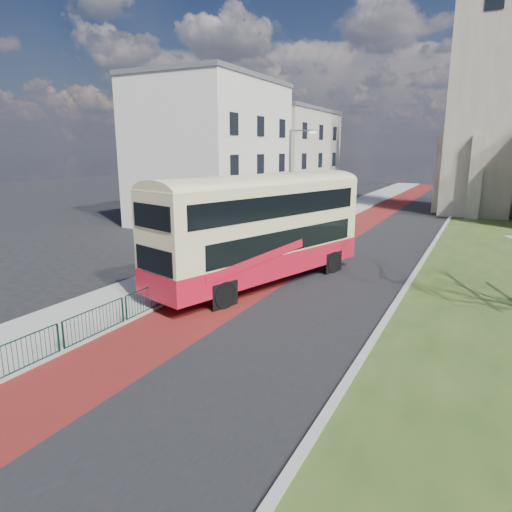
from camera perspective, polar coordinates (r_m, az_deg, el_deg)
The scene contains 11 objects.
ground at distance 18.62m, azimuth -4.80°, elevation -7.83°, with size 160.00×160.00×0.00m, color black.
road_carriageway at distance 36.21m, azimuth 14.14°, elevation 2.20°, with size 9.00×120.00×0.01m, color black.
bus_lane at distance 36.88m, azimuth 10.05°, elevation 2.59°, with size 3.40×120.00×0.01m, color #591414.
pavement_west at distance 38.11m, azimuth 4.58°, elevation 3.18°, with size 4.00×120.00×0.12m, color gray.
kerb_west at distance 37.41m, azimuth 7.42°, elevation 2.93°, with size 0.25×120.00×0.13m, color #999993.
kerb_east at distance 37.46m, azimuth 21.70°, elevation 2.11°, with size 0.25×80.00×0.13m, color #999993.
pedestrian_railing at distance 23.16m, azimuth -5.87°, elevation -2.17°, with size 0.07×24.00×1.12m.
street_block_near at distance 43.46m, azimuth -5.53°, elevation 12.94°, with size 10.30×14.30×13.00m.
street_block_far at distance 57.63m, azimuth 3.20°, elevation 12.28°, with size 10.30×16.30×11.50m.
streetlamp at distance 35.50m, azimuth 4.45°, elevation 9.82°, with size 2.13×0.18×8.00m.
bus at distance 22.58m, azimuth 0.72°, elevation 3.88°, with size 6.49×12.91×5.27m.
Camera 1 is at (9.20, -14.75, 6.67)m, focal length 32.00 mm.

